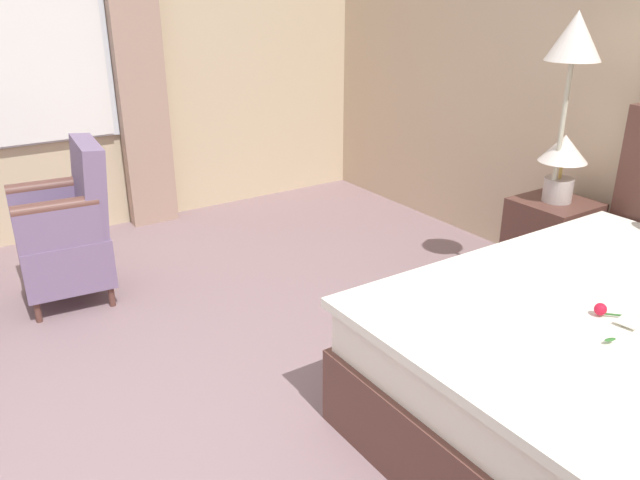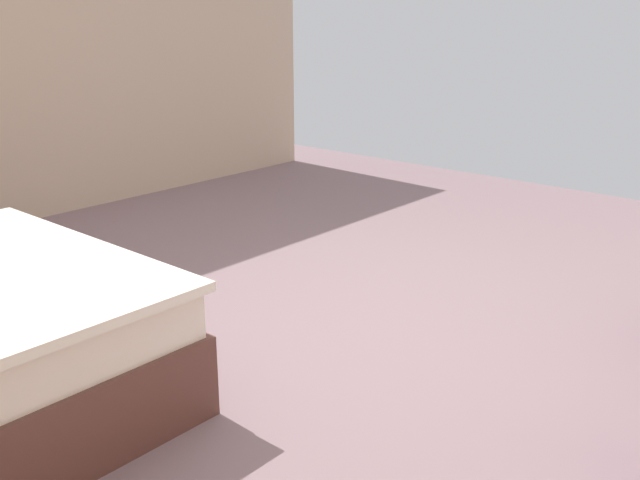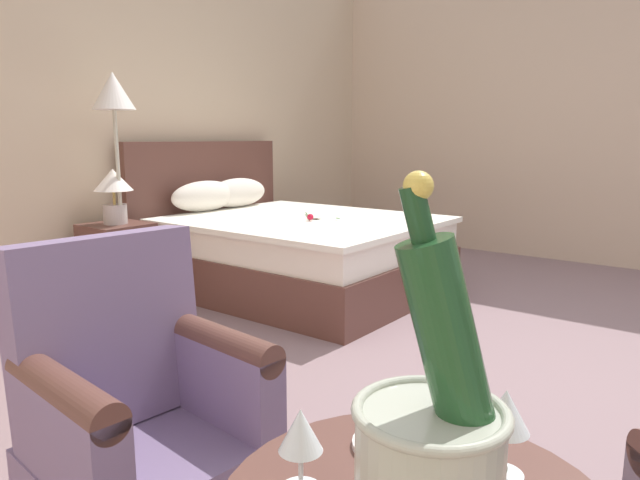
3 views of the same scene
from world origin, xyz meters
TOP-DOWN VIEW (x-y plane):
  - ground_plane at (0.00, 0.00)m, footprint 7.67×7.67m
  - wall_headboard_side at (0.00, 3.11)m, footprint 6.29×0.12m
  - wall_far_side at (3.15, 0.00)m, footprint 0.12×6.22m
  - bed at (0.63, 1.96)m, footprint 1.69×2.12m
  - nightstand at (-0.44, 2.70)m, footprint 0.45×0.42m
  - bedside_lamp at (-0.44, 2.70)m, footprint 0.28×0.28m
  - floor_lamp_brass at (-0.44, 2.65)m, footprint 0.30×0.30m
  - champagne_bucket at (-2.15, -0.66)m, footprint 0.21×0.21m
  - wine_glass_near_bucket at (-1.93, -0.68)m, footprint 0.08×0.08m
  - wine_glass_near_edge at (-2.16, -0.45)m, footprint 0.07×0.07m
  - snack_plate at (-1.96, -0.50)m, footprint 0.16×0.16m
  - armchair_by_window at (-1.97, 0.26)m, footprint 0.57×0.56m

SIDE VIEW (x-z plane):
  - ground_plane at x=0.00m, z-range 0.00..0.00m
  - nightstand at x=-0.44m, z-range 0.00..0.59m
  - bed at x=0.63m, z-range -0.25..0.92m
  - armchair_by_window at x=-1.97m, z-range -0.05..0.90m
  - snack_plate at x=-1.96m, z-range 0.65..0.69m
  - wine_glass_near_edge at x=-2.16m, z-range 0.69..0.83m
  - wine_glass_near_bucket at x=-1.93m, z-range 0.69..0.84m
  - champagne_bucket at x=-2.15m, z-range 0.55..1.06m
  - bedside_lamp at x=-0.44m, z-range 0.65..1.04m
  - floor_lamp_brass at x=-0.44m, z-range 0.53..2.18m
  - wall_headboard_side at x=0.00m, z-range 0.00..3.15m
  - wall_far_side at x=3.15m, z-range 0.00..3.15m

